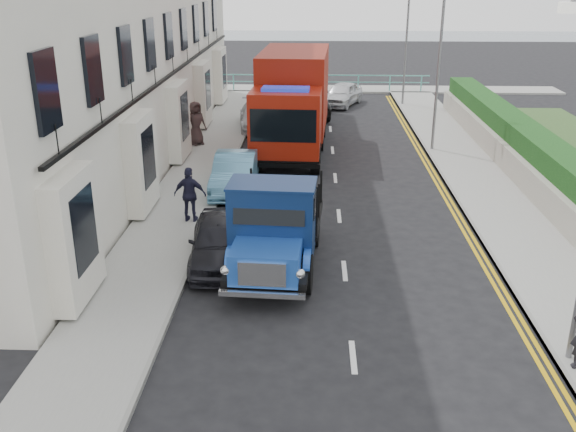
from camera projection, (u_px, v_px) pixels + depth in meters
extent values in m
plane|color=black|center=(348.00, 309.00, 14.90)|extent=(120.00, 120.00, 0.00)
cube|color=gray|center=(194.00, 183.00, 23.46)|extent=(2.40, 38.00, 0.12)
cube|color=gray|center=(483.00, 187.00, 23.08)|extent=(2.60, 38.00, 0.12)
cube|color=gray|center=(327.00, 89.00, 41.92)|extent=(30.00, 2.50, 0.12)
plane|color=slate|center=(322.00, 41.00, 70.85)|extent=(120.00, 120.00, 0.00)
cube|color=black|center=(178.00, 69.00, 25.96)|extent=(0.12, 28.00, 0.10)
cube|color=#B2AD9E|center=(522.00, 174.00, 22.85)|extent=(0.30, 28.00, 1.00)
cube|color=#123913|center=(543.00, 163.00, 22.69)|extent=(1.20, 28.00, 1.70)
cube|color=#59B2A5|center=(327.00, 75.00, 40.81)|extent=(13.00, 0.08, 0.06)
cube|color=#59B2A5|center=(327.00, 82.00, 40.96)|extent=(13.00, 0.06, 0.05)
cube|color=beige|center=(570.00, 8.00, 10.48)|extent=(0.35, 0.18, 0.18)
cylinder|color=slate|center=(438.00, 69.00, 26.54)|extent=(0.12, 0.12, 7.00)
cylinder|color=slate|center=(406.00, 43.00, 35.87)|extent=(0.12, 0.12, 7.00)
cylinder|color=black|center=(232.00, 271.00, 15.64)|extent=(0.33, 1.01, 0.99)
cylinder|color=black|center=(306.00, 274.00, 15.46)|extent=(0.33, 1.01, 0.99)
cylinder|color=black|center=(251.00, 226.00, 18.33)|extent=(0.33, 1.01, 0.99)
cylinder|color=black|center=(314.00, 229.00, 18.15)|extent=(0.33, 1.01, 0.99)
cube|color=black|center=(276.00, 243.00, 16.84)|extent=(2.28, 5.09, 0.19)
cube|color=#2150B2|center=(266.00, 261.00, 14.93)|extent=(1.69, 1.45, 0.75)
cube|color=silver|center=(262.00, 274.00, 14.29)|extent=(1.09, 0.15, 0.57)
cube|color=#0E2450|center=(272.00, 219.00, 15.82)|extent=(2.15, 1.37, 1.81)
cube|color=black|center=(281.00, 218.00, 17.91)|extent=(2.36, 3.03, 0.12)
cylinder|color=black|center=(256.00, 157.00, 24.75)|extent=(0.41, 1.22, 1.21)
cylinder|color=black|center=(316.00, 158.00, 24.56)|extent=(0.41, 1.22, 1.21)
cylinder|color=black|center=(267.00, 136.00, 27.91)|extent=(0.41, 1.22, 1.21)
cylinder|color=black|center=(319.00, 137.00, 27.72)|extent=(0.41, 1.22, 1.21)
cylinder|color=black|center=(273.00, 123.00, 30.15)|extent=(0.41, 1.22, 1.21)
cylinder|color=black|center=(322.00, 124.00, 29.96)|extent=(0.41, 1.22, 1.21)
cube|color=black|center=(292.00, 134.00, 27.23)|extent=(2.91, 7.80, 0.27)
cube|color=maroon|center=(286.00, 123.00, 24.16)|extent=(2.73, 2.21, 2.41)
cube|color=black|center=(283.00, 126.00, 23.18)|extent=(2.41, 0.21, 1.21)
cube|color=maroon|center=(294.00, 89.00, 27.74)|extent=(3.03, 5.84, 3.29)
imported|color=black|center=(219.00, 241.00, 17.00)|extent=(1.86, 3.89, 1.28)
imported|color=#5692B8|center=(235.00, 173.00, 22.60)|extent=(1.43, 4.04, 1.33)
imported|color=silver|center=(258.00, 116.00, 31.59)|extent=(2.21, 4.42, 1.23)
imported|color=black|center=(298.00, 102.00, 34.25)|extent=(3.68, 5.72, 1.47)
imported|color=silver|center=(342.00, 94.00, 36.98)|extent=(2.83, 4.14, 1.31)
imported|color=#1C1B32|center=(190.00, 195.00, 19.48)|extent=(1.03, 0.50, 1.71)
imported|color=#362727|center=(196.00, 123.00, 28.10)|extent=(1.10, 1.07, 1.90)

